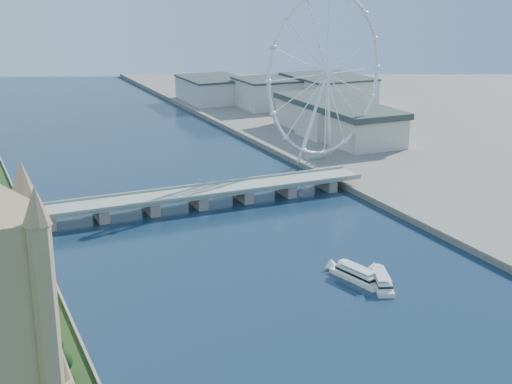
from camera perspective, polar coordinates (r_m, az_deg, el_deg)
westminster_bridge at (r=437.92m, az=-4.66°, el=-0.31°), size 220.00×22.00×9.50m
london_eye at (r=523.46m, az=5.68°, el=9.33°), size 113.60×39.12×124.30m
county_hall at (r=626.39m, az=6.47°, el=4.28°), size 54.00×144.00×35.00m
city_skyline at (r=688.85m, az=-8.99°, el=6.77°), size 505.00×280.00×32.00m
tour_boat_near at (r=337.65m, az=8.05°, el=-7.00°), size 15.09×32.94×7.07m
tour_boat_far at (r=333.98m, az=9.93°, el=-7.37°), size 18.52×30.78×6.66m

